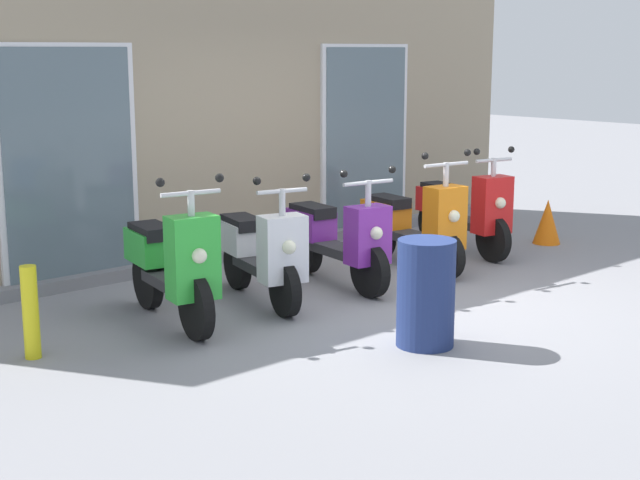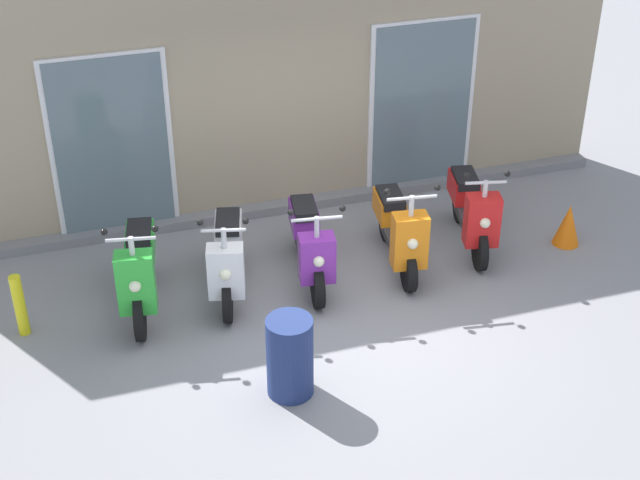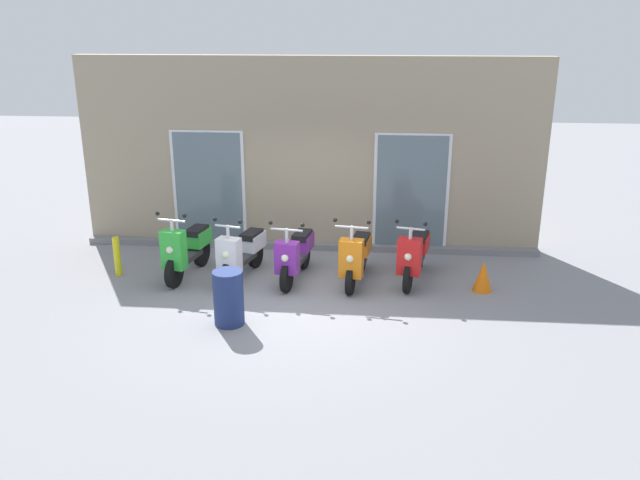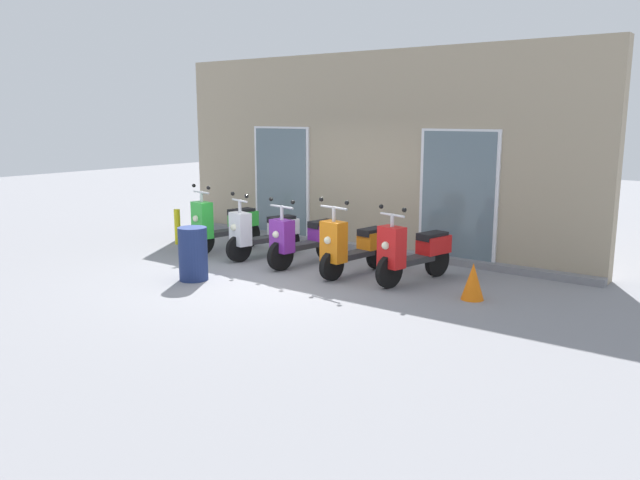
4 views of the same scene
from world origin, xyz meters
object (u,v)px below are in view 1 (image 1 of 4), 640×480
(scooter_white, at_px, (260,251))
(traffic_cone, at_px, (547,222))
(scooter_green, at_px, (171,264))
(scooter_purple, at_px, (337,238))
(trash_bin, at_px, (426,293))
(curb_bollard, at_px, (31,312))
(scooter_red, at_px, (464,210))
(scooter_orange, at_px, (414,224))

(scooter_white, bearing_deg, traffic_cone, -3.19)
(scooter_green, relative_size, scooter_purple, 0.97)
(scooter_purple, xyz_separation_m, trash_bin, (-0.77, -1.82, -0.05))
(scooter_green, relative_size, traffic_cone, 3.00)
(scooter_purple, bearing_deg, trash_bin, -112.82)
(trash_bin, xyz_separation_m, curb_bollard, (-2.38, 1.74, -0.07))
(scooter_purple, relative_size, scooter_red, 1.02)
(trash_bin, bearing_deg, scooter_green, 122.62)
(scooter_red, relative_size, curb_bollard, 2.24)
(scooter_white, height_order, scooter_red, scooter_red)
(scooter_green, xyz_separation_m, curb_bollard, (-1.24, -0.03, -0.16))
(scooter_green, distance_m, curb_bollard, 1.26)
(scooter_green, bearing_deg, scooter_purple, 1.47)
(scooter_purple, bearing_deg, scooter_orange, -2.82)
(scooter_orange, height_order, scooter_red, scooter_orange)
(scooter_orange, height_order, trash_bin, scooter_orange)
(trash_bin, bearing_deg, scooter_purple, 67.18)
(scooter_orange, distance_m, scooter_red, 1.00)
(scooter_red, height_order, trash_bin, scooter_red)
(scooter_orange, bearing_deg, scooter_purple, 177.18)
(traffic_cone, bearing_deg, scooter_purple, 175.71)
(scooter_white, bearing_deg, scooter_red, 2.02)
(scooter_orange, bearing_deg, scooter_white, 178.76)
(scooter_orange, bearing_deg, scooter_green, 179.95)
(scooter_green, bearing_deg, curb_bollard, -178.49)
(trash_bin, bearing_deg, scooter_white, 95.45)
(traffic_cone, bearing_deg, scooter_white, 176.81)
(scooter_purple, height_order, traffic_cone, scooter_purple)
(scooter_orange, bearing_deg, traffic_cone, -5.01)
(traffic_cone, bearing_deg, curb_bollard, 178.59)
(scooter_green, distance_m, scooter_red, 3.93)
(scooter_orange, height_order, traffic_cone, scooter_orange)
(scooter_white, xyz_separation_m, scooter_purple, (0.94, 0.01, -0.01))
(scooter_red, relative_size, traffic_cone, 3.02)
(scooter_green, distance_m, scooter_white, 0.96)
(trash_bin, bearing_deg, traffic_cone, 22.01)
(scooter_green, relative_size, trash_bin, 1.88)
(scooter_white, bearing_deg, scooter_purple, 0.52)
(scooter_red, xyz_separation_m, curb_bollard, (-5.18, -0.18, -0.14))
(scooter_green, bearing_deg, scooter_orange, -0.05)
(scooter_white, bearing_deg, scooter_orange, -1.24)
(curb_bollard, relative_size, traffic_cone, 1.35)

